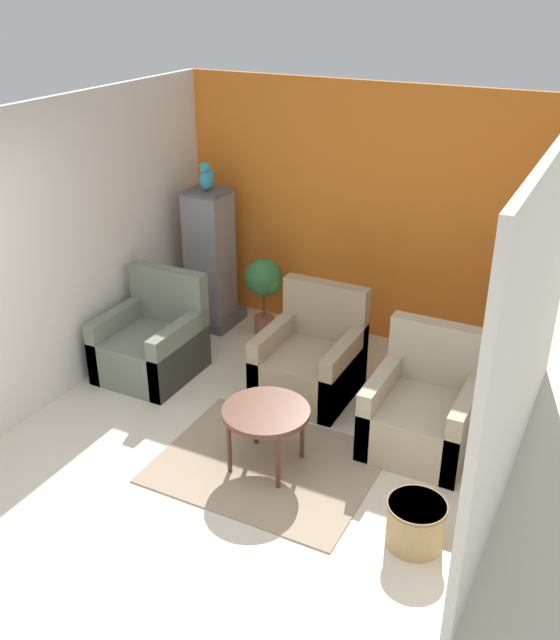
{
  "coord_description": "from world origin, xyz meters",
  "views": [
    {
      "loc": [
        2.35,
        -2.86,
        3.42
      ],
      "look_at": [
        0.0,
        1.76,
        0.89
      ],
      "focal_mm": 40.0,
      "sensor_mm": 36.0,
      "label": 1
    }
  ],
  "objects_px": {
    "potted_plant": "(263,283)",
    "birdcage": "(210,262)",
    "parrot": "(206,177)",
    "armchair_middle": "(311,362)",
    "wicker_basket": "(416,522)",
    "armchair_right": "(423,413)",
    "armchair_left": "(153,344)",
    "coffee_table": "(266,415)"
  },
  "relations": [
    {
      "from": "potted_plant",
      "to": "birdcage",
      "type": "bearing_deg",
      "value": -179.17
    },
    {
      "from": "wicker_basket",
      "to": "armchair_left",
      "type": "bearing_deg",
      "value": 159.48
    },
    {
      "from": "armchair_middle",
      "to": "wicker_basket",
      "type": "height_order",
      "value": "armchair_middle"
    },
    {
      "from": "parrot",
      "to": "wicker_basket",
      "type": "relative_size",
      "value": 0.75
    },
    {
      "from": "wicker_basket",
      "to": "potted_plant",
      "type": "bearing_deg",
      "value": 135.9
    },
    {
      "from": "coffee_table",
      "to": "armchair_middle",
      "type": "xyz_separation_m",
      "value": [
        -0.16,
        1.15,
        -0.16
      ]
    },
    {
      "from": "potted_plant",
      "to": "armchair_left",
      "type": "bearing_deg",
      "value": -114.42
    },
    {
      "from": "armchair_right",
      "to": "armchair_left",
      "type": "bearing_deg",
      "value": -179.4
    },
    {
      "from": "armchair_middle",
      "to": "coffee_table",
      "type": "bearing_deg",
      "value": -82.12
    },
    {
      "from": "armchair_left",
      "to": "potted_plant",
      "type": "xyz_separation_m",
      "value": [
        0.54,
        1.19,
        0.28
      ]
    },
    {
      "from": "birdcage",
      "to": "armchair_middle",
      "type": "bearing_deg",
      "value": -27.92
    },
    {
      "from": "armchair_right",
      "to": "birdcage",
      "type": "bearing_deg",
      "value": 156.69
    },
    {
      "from": "armchair_middle",
      "to": "armchair_left",
      "type": "bearing_deg",
      "value": -166.07
    },
    {
      "from": "armchair_left",
      "to": "armchair_right",
      "type": "relative_size",
      "value": 1.0
    },
    {
      "from": "armchair_left",
      "to": "birdcage",
      "type": "distance_m",
      "value": 1.25
    },
    {
      "from": "coffee_table",
      "to": "birdcage",
      "type": "height_order",
      "value": "birdcage"
    },
    {
      "from": "coffee_table",
      "to": "armchair_left",
      "type": "distance_m",
      "value": 1.81
    },
    {
      "from": "armchair_right",
      "to": "parrot",
      "type": "bearing_deg",
      "value": 156.64
    },
    {
      "from": "parrot",
      "to": "armchair_right",
      "type": "bearing_deg",
      "value": -23.36
    },
    {
      "from": "armchair_right",
      "to": "coffee_table",
      "type": "bearing_deg",
      "value": -140.12
    },
    {
      "from": "armchair_right",
      "to": "wicker_basket",
      "type": "height_order",
      "value": "armchair_right"
    },
    {
      "from": "armchair_middle",
      "to": "parrot",
      "type": "relative_size",
      "value": 3.19
    },
    {
      "from": "armchair_left",
      "to": "potted_plant",
      "type": "height_order",
      "value": "armchair_left"
    },
    {
      "from": "armchair_left",
      "to": "armchair_middle",
      "type": "relative_size",
      "value": 1.0
    },
    {
      "from": "armchair_middle",
      "to": "wicker_basket",
      "type": "xyz_separation_m",
      "value": [
        1.42,
        -1.44,
        -0.12
      ]
    },
    {
      "from": "coffee_table",
      "to": "armchair_middle",
      "type": "relative_size",
      "value": 0.7
    },
    {
      "from": "birdcage",
      "to": "potted_plant",
      "type": "distance_m",
      "value": 0.64
    },
    {
      "from": "parrot",
      "to": "wicker_basket",
      "type": "bearing_deg",
      "value": -37.32
    },
    {
      "from": "potted_plant",
      "to": "parrot",
      "type": "bearing_deg",
      "value": -179.39
    },
    {
      "from": "wicker_basket",
      "to": "parrot",
      "type": "bearing_deg",
      "value": 142.68
    },
    {
      "from": "armchair_right",
      "to": "armchair_middle",
      "type": "distance_m",
      "value": 1.18
    },
    {
      "from": "armchair_middle",
      "to": "wicker_basket",
      "type": "distance_m",
      "value": 2.03
    },
    {
      "from": "armchair_right",
      "to": "birdcage",
      "type": "relative_size",
      "value": 0.65
    },
    {
      "from": "potted_plant",
      "to": "wicker_basket",
      "type": "relative_size",
      "value": 2.1
    },
    {
      "from": "birdcage",
      "to": "parrot",
      "type": "xyz_separation_m",
      "value": [
        0.0,
        0.0,
        0.91
      ]
    },
    {
      "from": "coffee_table",
      "to": "potted_plant",
      "type": "height_order",
      "value": "potted_plant"
    },
    {
      "from": "armchair_left",
      "to": "wicker_basket",
      "type": "relative_size",
      "value": 2.39
    },
    {
      "from": "armchair_middle",
      "to": "parrot",
      "type": "distance_m",
      "value": 2.18
    },
    {
      "from": "armchair_left",
      "to": "potted_plant",
      "type": "distance_m",
      "value": 1.34
    },
    {
      "from": "coffee_table",
      "to": "parrot",
      "type": "distance_m",
      "value": 2.85
    },
    {
      "from": "coffee_table",
      "to": "parrot",
      "type": "bearing_deg",
      "value": 130.87
    },
    {
      "from": "armchair_left",
      "to": "armchair_right",
      "type": "height_order",
      "value": "same"
    }
  ]
}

